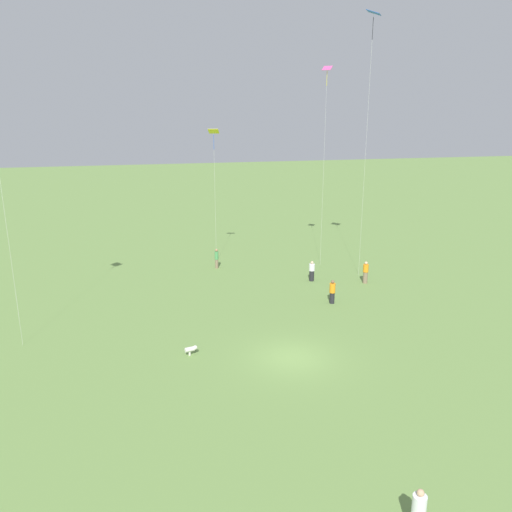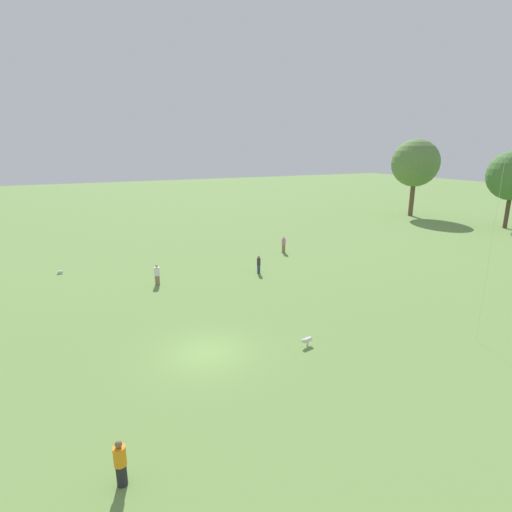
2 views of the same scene
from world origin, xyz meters
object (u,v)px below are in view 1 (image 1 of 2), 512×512
at_px(person_5, 332,292).
at_px(kite_1, 373,28).
at_px(person_4, 312,271).
at_px(dog_0, 191,349).
at_px(person_1, 217,258).
at_px(kite_2, 327,84).
at_px(kite_3, 214,137).
at_px(person_3, 366,273).

height_order(person_5, kite_1, kite_1).
height_order(person_4, person_5, person_5).
height_order(person_4, dog_0, person_4).
bearing_deg(dog_0, person_4, 121.15).
distance_m(person_5, dog_0, 12.13).
distance_m(person_1, kite_2, 17.27).
xyz_separation_m(person_4, dog_0, (-10.54, 11.27, -0.44)).
bearing_deg(person_1, dog_0, 15.99).
xyz_separation_m(kite_1, kite_2, (3.68, 1.98, -3.80)).
bearing_deg(kite_3, person_3, -156.70).
relative_size(person_4, dog_0, 2.27).
relative_size(person_4, kite_2, 0.10).
bearing_deg(person_4, person_1, 73.88).
xyz_separation_m(person_3, kite_1, (2.19, -0.52, 18.34)).
height_order(person_1, kite_1, kite_1).
xyz_separation_m(person_4, kite_2, (4.20, -2.46, 14.62)).
bearing_deg(person_5, person_4, -107.30).
bearing_deg(person_3, person_4, -121.84).
xyz_separation_m(person_1, kite_3, (1.74, -0.30, 10.26)).
relative_size(kite_3, dog_0, 16.29).
distance_m(kite_2, kite_3, 10.36).
distance_m(person_4, kite_2, 15.41).
height_order(person_4, kite_1, kite_1).
bearing_deg(dog_0, kite_1, 113.22).
relative_size(person_1, kite_1, 0.09).
distance_m(person_4, dog_0, 15.44).
distance_m(person_1, person_3, 12.86).
distance_m(kite_1, kite_2, 5.65).
distance_m(kite_1, kite_3, 15.13).
bearing_deg(kite_3, kite_2, -134.75).
relative_size(person_1, kite_2, 0.10).
bearing_deg(person_5, kite_1, -143.31).
bearing_deg(kite_1, person_1, 147.73).
xyz_separation_m(kite_2, dog_0, (-14.75, 13.74, -15.06)).
bearing_deg(kite_2, person_4, -35.61).
bearing_deg(person_5, person_3, -154.11).
bearing_deg(person_4, person_3, -90.46).
xyz_separation_m(person_4, kite_3, (7.18, 6.49, 10.35)).
distance_m(person_4, kite_1, 18.95).
bearing_deg(person_4, kite_1, -60.74).
height_order(person_3, person_4, person_3).
bearing_deg(kite_3, kite_1, -147.71).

